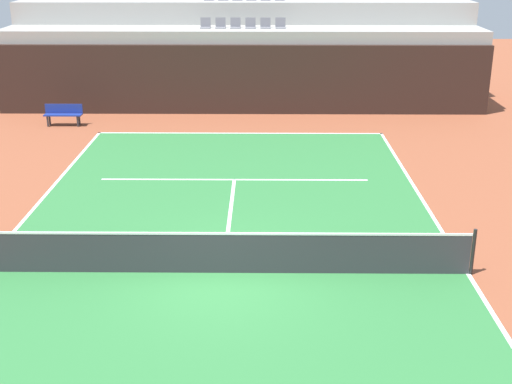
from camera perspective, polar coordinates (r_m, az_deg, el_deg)
The scene contains 12 objects.
ground_plane at distance 15.45m, azimuth -2.75°, elevation -6.72°, with size 80.00×80.00×0.00m, color brown.
court_surface at distance 15.45m, azimuth -2.75°, elevation -6.70°, with size 11.00×24.00×0.01m, color #2D7238.
baseline_far at distance 26.66m, azimuth -1.33°, elevation 4.89°, with size 11.00×0.10×0.00m, color white.
sideline_right at distance 16.08m, azimuth 17.15°, elevation -6.48°, with size 0.10×24.00×0.00m, color white.
service_line_far at distance 21.35m, azimuth -1.80°, elevation 1.03°, with size 8.26×0.10×0.00m, color white.
centre_service_line at distance 18.36m, azimuth -2.20°, elevation -2.20°, with size 0.10×6.40×0.00m, color white.
back_wall at distance 29.60m, azimuth -1.14°, elevation 9.28°, with size 20.92×0.30×2.92m, color black.
stands_tier_lower at distance 30.88m, azimuth -1.07°, elevation 10.22°, with size 20.92×2.40×3.44m, color #9E9E99.
stands_tier_upper at distance 33.17m, azimuth -0.96°, elevation 11.75°, with size 20.92×2.40×4.43m, color #9E9E99.
seating_row_lower at distance 30.72m, azimuth -1.09°, elevation 13.65°, with size 3.69×0.44×0.44m.
tennis_net at distance 15.23m, azimuth -2.79°, elevation -5.01°, with size 11.08×0.08×1.07m.
player_bench at distance 28.81m, azimuth -15.65°, elevation 6.32°, with size 1.50×0.40×0.85m.
Camera 1 is at (0.88, -13.79, 6.92)m, focal length 48.33 mm.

